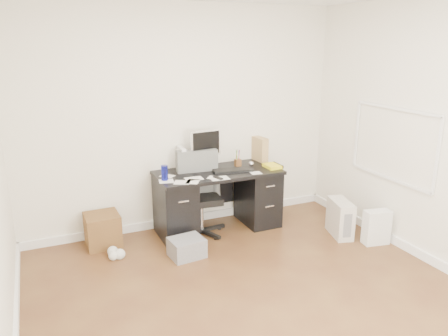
{
  "coord_description": "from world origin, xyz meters",
  "views": [
    {
      "loc": [
        -1.67,
        -2.99,
        2.26
      ],
      "look_at": [
        0.18,
        1.2,
        0.92
      ],
      "focal_mm": 35.0,
      "sensor_mm": 36.0,
      "label": 1
    }
  ],
  "objects_px": {
    "desk": "(218,198)",
    "pc_tower": "(340,218)",
    "office_chair": "(201,194)",
    "lcd_monitor": "(206,149)",
    "keyboard": "(233,170)",
    "wicker_basket": "(103,230)"
  },
  "relations": [
    {
      "from": "desk",
      "to": "pc_tower",
      "type": "height_order",
      "value": "desk"
    },
    {
      "from": "office_chair",
      "to": "pc_tower",
      "type": "distance_m",
      "value": 1.7
    },
    {
      "from": "desk",
      "to": "office_chair",
      "type": "height_order",
      "value": "office_chair"
    },
    {
      "from": "lcd_monitor",
      "to": "pc_tower",
      "type": "height_order",
      "value": "lcd_monitor"
    },
    {
      "from": "keyboard",
      "to": "lcd_monitor",
      "type": "bearing_deg",
      "value": 150.68
    },
    {
      "from": "desk",
      "to": "office_chair",
      "type": "xyz_separation_m",
      "value": [
        -0.24,
        -0.05,
        0.1
      ]
    },
    {
      "from": "lcd_monitor",
      "to": "keyboard",
      "type": "distance_m",
      "value": 0.42
    },
    {
      "from": "lcd_monitor",
      "to": "keyboard",
      "type": "height_order",
      "value": "lcd_monitor"
    },
    {
      "from": "keyboard",
      "to": "office_chair",
      "type": "height_order",
      "value": "office_chair"
    },
    {
      "from": "keyboard",
      "to": "pc_tower",
      "type": "distance_m",
      "value": 1.41
    },
    {
      "from": "desk",
      "to": "lcd_monitor",
      "type": "distance_m",
      "value": 0.63
    },
    {
      "from": "keyboard",
      "to": "wicker_basket",
      "type": "height_order",
      "value": "keyboard"
    },
    {
      "from": "lcd_monitor",
      "to": "office_chair",
      "type": "distance_m",
      "value": 0.55
    },
    {
      "from": "lcd_monitor",
      "to": "wicker_basket",
      "type": "distance_m",
      "value": 1.52
    },
    {
      "from": "desk",
      "to": "wicker_basket",
      "type": "distance_m",
      "value": 1.41
    },
    {
      "from": "desk",
      "to": "keyboard",
      "type": "xyz_separation_m",
      "value": [
        0.16,
        -0.08,
        0.36
      ]
    },
    {
      "from": "keyboard",
      "to": "pc_tower",
      "type": "height_order",
      "value": "keyboard"
    },
    {
      "from": "office_chair",
      "to": "wicker_basket",
      "type": "distance_m",
      "value": 1.2
    },
    {
      "from": "lcd_monitor",
      "to": "pc_tower",
      "type": "distance_m",
      "value": 1.82
    },
    {
      "from": "keyboard",
      "to": "wicker_basket",
      "type": "xyz_separation_m",
      "value": [
        -1.55,
        0.19,
        -0.58
      ]
    },
    {
      "from": "pc_tower",
      "to": "wicker_basket",
      "type": "height_order",
      "value": "pc_tower"
    },
    {
      "from": "office_chair",
      "to": "pc_tower",
      "type": "bearing_deg",
      "value": -19.82
    }
  ]
}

